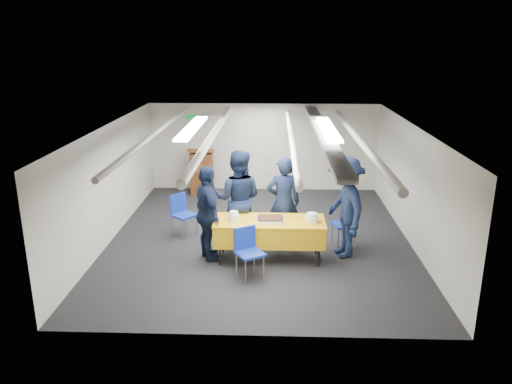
% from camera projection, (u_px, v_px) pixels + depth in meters
% --- Properties ---
extents(ground, '(7.00, 7.00, 0.00)m').
position_uv_depth(ground, '(260.00, 238.00, 10.20)').
color(ground, black).
rests_on(ground, ground).
extents(room_shell, '(6.00, 7.00, 2.30)m').
position_uv_depth(room_shell, '(265.00, 147.00, 10.05)').
color(room_shell, beige).
rests_on(room_shell, ground).
extents(serving_table, '(2.01, 0.80, 0.77)m').
position_uv_depth(serving_table, '(269.00, 231.00, 9.06)').
color(serving_table, black).
rests_on(serving_table, ground).
extents(sheet_cake, '(0.46, 0.35, 0.08)m').
position_uv_depth(sheet_cake, '(270.00, 219.00, 8.94)').
color(sheet_cake, white).
rests_on(sheet_cake, serving_table).
extents(plate_stack_left, '(0.19, 0.19, 0.17)m').
position_uv_depth(plate_stack_left, '(234.00, 216.00, 8.95)').
color(plate_stack_left, white).
rests_on(plate_stack_left, serving_table).
extents(plate_stack_right, '(0.24, 0.24, 0.16)m').
position_uv_depth(plate_stack_right, '(312.00, 218.00, 8.91)').
color(plate_stack_right, white).
rests_on(plate_stack_right, serving_table).
extents(podium, '(0.62, 0.53, 1.25)m').
position_uv_depth(podium, '(202.00, 171.00, 12.98)').
color(podium, brown).
rests_on(podium, ground).
extents(chair_near, '(0.57, 0.57, 0.87)m').
position_uv_depth(chair_near, '(248.00, 247.00, 8.43)').
color(chair_near, gray).
rests_on(chair_near, ground).
extents(chair_right, '(0.51, 0.51, 0.87)m').
position_uv_depth(chair_right, '(348.00, 220.00, 9.68)').
color(chair_right, gray).
rests_on(chair_right, ground).
extents(chair_left, '(0.59, 0.59, 0.87)m').
position_uv_depth(chair_left, '(182.00, 210.00, 10.23)').
color(chair_left, gray).
rests_on(chair_left, ground).
extents(sailor_a, '(0.69, 0.48, 1.79)m').
position_uv_depth(sailor_a, '(283.00, 202.00, 9.60)').
color(sailor_a, black).
rests_on(sailor_a, ground).
extents(sailor_b, '(1.02, 0.84, 1.91)m').
position_uv_depth(sailor_b, '(238.00, 199.00, 9.58)').
color(sailor_b, black).
rests_on(sailor_b, ground).
extents(sailor_c, '(0.83, 1.12, 1.76)m').
position_uv_depth(sailor_c, '(208.00, 214.00, 9.00)').
color(sailor_c, black).
rests_on(sailor_c, ground).
extents(sailor_d, '(0.98, 1.36, 1.90)m').
position_uv_depth(sailor_d, '(345.00, 207.00, 9.14)').
color(sailor_d, black).
rests_on(sailor_d, ground).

